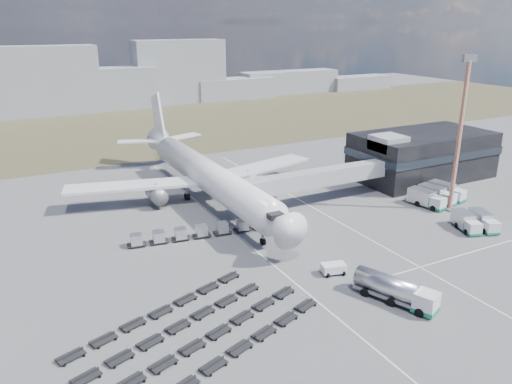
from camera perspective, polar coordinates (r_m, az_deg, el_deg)
name	(u,v)px	position (r m, az deg, el deg)	size (l,w,h in m)	color
ground	(293,268)	(70.94, 4.31, -8.70)	(420.00, 420.00, 0.00)	#565659
grass_strip	(115,128)	(169.72, -15.81, 7.03)	(420.00, 90.00, 0.01)	#443E28
lane_markings	(337,246)	(78.20, 9.27, -6.17)	(47.12, 110.00, 0.01)	silver
terminal	(422,154)	(115.52, 18.42, 4.11)	(30.40, 16.40, 11.00)	black
jet_bridge	(309,180)	(92.95, 6.08, 1.41)	(30.30, 3.80, 7.05)	#939399
airliner	(205,173)	(95.90, -5.86, 2.12)	(51.59, 64.53, 17.62)	white
skyline	(30,89)	(205.76, -24.41, 10.64)	(318.02, 25.23, 25.95)	gray
fuel_tanker	(395,290)	(64.51, 15.64, -10.72)	(6.29, 10.62, 3.36)	white
pushback_tug	(333,269)	(69.83, 8.84, -8.68)	(3.29, 1.85, 1.48)	white
catering_truck	(265,193)	(96.03, 1.09, -0.15)	(3.75, 6.71, 2.91)	white
service_trucks_near	(475,221)	(90.45, 23.75, -3.10)	(7.21, 7.84, 2.58)	white
service_trucks_far	(437,195)	(101.01, 19.97, -0.31)	(10.57, 8.77, 2.85)	white
uld_row	(202,231)	(80.43, -6.23, -4.45)	(23.41, 4.84, 1.81)	black
baggage_dollies	(191,334)	(57.26, -7.46, -15.81)	(31.22, 22.13, 0.68)	black
floodlight_mast	(459,136)	(94.93, 22.23, 5.99)	(2.64, 2.14, 27.68)	#B9451D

